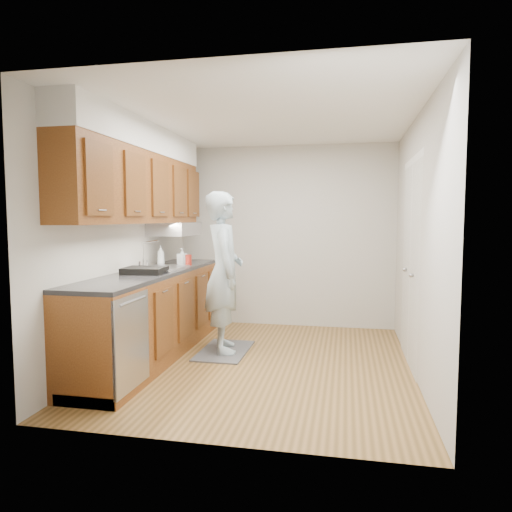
{
  "coord_description": "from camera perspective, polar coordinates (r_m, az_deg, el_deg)",
  "views": [
    {
      "loc": [
        0.84,
        -4.56,
        1.5
      ],
      "look_at": [
        -0.11,
        0.25,
        1.1
      ],
      "focal_mm": 32.0,
      "sensor_mm": 36.0,
      "label": 1
    }
  ],
  "objects": [
    {
      "name": "floor_mat",
      "position": [
        5.28,
        -3.97,
        -11.73
      ],
      "size": [
        0.53,
        0.89,
        0.02
      ],
      "primitive_type": "cube",
      "rotation": [
        0.0,
        0.0,
        -0.01
      ],
      "color": "#5B5B5D",
      "rests_on": "floor"
    },
    {
      "name": "counter",
      "position": [
        5.09,
        -12.73,
        -6.87
      ],
      "size": [
        0.64,
        2.8,
        1.3
      ],
      "color": "brown",
      "rests_on": "floor"
    },
    {
      "name": "wall_back",
      "position": [
        6.37,
        3.63,
        2.45
      ],
      "size": [
        3.0,
        0.02,
        2.5
      ],
      "primitive_type": "cube",
      "color": "#B7B4AB",
      "rests_on": "floor"
    },
    {
      "name": "ceiling",
      "position": [
        4.74,
        0.8,
        16.88
      ],
      "size": [
        3.5,
        3.5,
        0.0
      ],
      "primitive_type": "plane",
      "rotation": [
        3.14,
        0.0,
        0.0
      ],
      "color": "white",
      "rests_on": "wall_left"
    },
    {
      "name": "dish_rack",
      "position": [
        4.8,
        -13.75,
        -1.76
      ],
      "size": [
        0.43,
        0.37,
        0.06
      ],
      "primitive_type": "cube",
      "rotation": [
        0.0,
        0.0,
        0.07
      ],
      "color": "black",
      "rests_on": "counter"
    },
    {
      "name": "wall_right",
      "position": [
        4.61,
        19.44,
        1.32
      ],
      "size": [
        0.02,
        3.5,
        2.5
      ],
      "primitive_type": "cube",
      "color": "#B7B4AB",
      "rests_on": "floor"
    },
    {
      "name": "upper_cabinets",
      "position": [
        5.11,
        -14.19,
        9.6
      ],
      "size": [
        0.47,
        2.8,
        1.21
      ],
      "color": "brown",
      "rests_on": "wall_left"
    },
    {
      "name": "soap_bottle_a",
      "position": [
        5.62,
        -11.81,
        0.09
      ],
      "size": [
        0.1,
        0.1,
        0.24
      ],
      "primitive_type": "imported",
      "rotation": [
        0.0,
        0.0,
        0.07
      ],
      "color": "silver",
      "rests_on": "counter"
    },
    {
      "name": "closet_door",
      "position": [
        4.92,
        18.73,
        -1.09
      ],
      "size": [
        0.02,
        1.22,
        2.05
      ],
      "primitive_type": "cube",
      "color": "silver",
      "rests_on": "wall_right"
    },
    {
      "name": "person",
      "position": [
        5.08,
        -4.04,
        -0.67
      ],
      "size": [
        0.7,
        0.83,
        2.02
      ],
      "primitive_type": "imported",
      "rotation": [
        0.0,
        0.0,
        1.93
      ],
      "color": "#9CB2BE",
      "rests_on": "floor_mat"
    },
    {
      "name": "floor",
      "position": [
        4.87,
        0.76,
        -13.24
      ],
      "size": [
        3.5,
        3.5,
        0.0
      ],
      "primitive_type": "plane",
      "color": "olive",
      "rests_on": "ground"
    },
    {
      "name": "steel_can",
      "position": [
        5.66,
        -9.03,
        -0.35
      ],
      "size": [
        0.1,
        0.1,
        0.13
      ],
      "primitive_type": "cylinder",
      "rotation": [
        0.0,
        0.0,
        -0.4
      ],
      "color": "#A5A5AA",
      "rests_on": "counter"
    },
    {
      "name": "soda_can",
      "position": [
        5.44,
        -8.44,
        -0.54
      ],
      "size": [
        0.1,
        0.1,
        0.14
      ],
      "primitive_type": "cylinder",
      "rotation": [
        0.0,
        0.0,
        -0.38
      ],
      "color": "red",
      "rests_on": "counter"
    },
    {
      "name": "wall_left",
      "position": [
        5.13,
        -15.95,
        1.72
      ],
      "size": [
        0.02,
        3.5,
        2.5
      ],
      "primitive_type": "cube",
      "color": "#B7B4AB",
      "rests_on": "floor"
    },
    {
      "name": "soap_bottle_b",
      "position": [
        5.61,
        -9.22,
        -0.04
      ],
      "size": [
        0.12,
        0.12,
        0.2
      ],
      "primitive_type": "imported",
      "rotation": [
        0.0,
        0.0,
        -0.39
      ],
      "color": "silver",
      "rests_on": "counter"
    }
  ]
}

